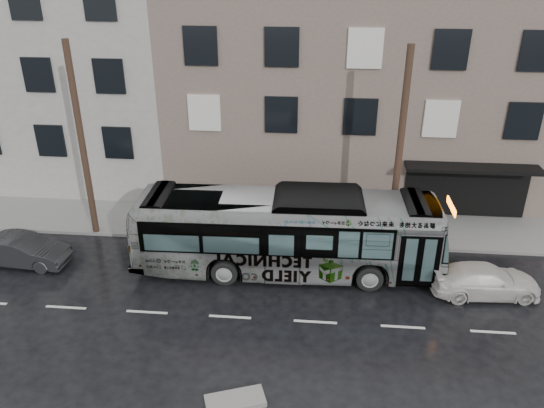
{
  "coord_description": "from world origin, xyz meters",
  "views": [
    {
      "loc": [
        3.05,
        -18.36,
        12.47
      ],
      "look_at": [
        1.13,
        2.5,
        2.37
      ],
      "focal_mm": 35.0,
      "sensor_mm": 36.0,
      "label": 1
    }
  ],
  "objects": [
    {
      "name": "utility_pole_rear",
      "position": [
        -7.5,
        3.3,
        4.65
      ],
      "size": [
        0.3,
        0.3,
        9.0
      ],
      "primitive_type": "cylinder",
      "color": "#422C21",
      "rests_on": "sidewalk"
    },
    {
      "name": "slush_pile",
      "position": [
        0.84,
        -6.63,
        0.09
      ],
      "size": [
        1.96,
        1.36,
        0.18
      ],
      "primitive_type": "cube",
      "rotation": [
        0.0,
        0.0,
        0.34
      ],
      "color": "gray",
      "rests_on": "ground"
    },
    {
      "name": "building_taupe",
      "position": [
        5.0,
        12.7,
        5.5
      ],
      "size": [
        20.0,
        12.0,
        11.0
      ],
      "primitive_type": "cube",
      "color": "#7D6B60",
      "rests_on": "ground"
    },
    {
      "name": "dark_sedan",
      "position": [
        -9.57,
        0.38,
        0.67
      ],
      "size": [
        4.14,
        1.67,
        1.34
      ],
      "primitive_type": "imported",
      "rotation": [
        0.0,
        0.0,
        1.51
      ],
      "color": "black",
      "rests_on": "ground"
    },
    {
      "name": "ground",
      "position": [
        0.0,
        0.0,
        0.0
      ],
      "size": [
        120.0,
        120.0,
        0.0
      ],
      "primitive_type": "plane",
      "color": "black",
      "rests_on": "ground"
    },
    {
      "name": "sidewalk",
      "position": [
        0.0,
        4.9,
        0.07
      ],
      "size": [
        90.0,
        3.6,
        0.15
      ],
      "primitive_type": "cube",
      "color": "gray",
      "rests_on": "ground"
    },
    {
      "name": "white_sedan",
      "position": [
        9.85,
        -0.07,
        0.62
      ],
      "size": [
        4.43,
        2.1,
        1.25
      ],
      "primitive_type": "imported",
      "rotation": [
        0.0,
        0.0,
        1.65
      ],
      "color": "silver",
      "rests_on": "ground"
    },
    {
      "name": "utility_pole_front",
      "position": [
        6.5,
        3.3,
        4.65
      ],
      "size": [
        0.3,
        0.3,
        9.0
      ],
      "primitive_type": "cylinder",
      "color": "#422C21",
      "rests_on": "sidewalk"
    },
    {
      "name": "bus",
      "position": [
        1.89,
        1.01,
        1.79
      ],
      "size": [
        12.93,
        3.29,
        3.58
      ],
      "primitive_type": "imported",
      "rotation": [
        0.0,
        0.0,
        1.59
      ],
      "color": "#B2B2B2",
      "rests_on": "ground"
    },
    {
      "name": "sign_post",
      "position": [
        7.6,
        3.3,
        1.35
      ],
      "size": [
        0.06,
        0.06,
        2.4
      ],
      "primitive_type": "cylinder",
      "color": "slate",
      "rests_on": "sidewalk"
    }
  ]
}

